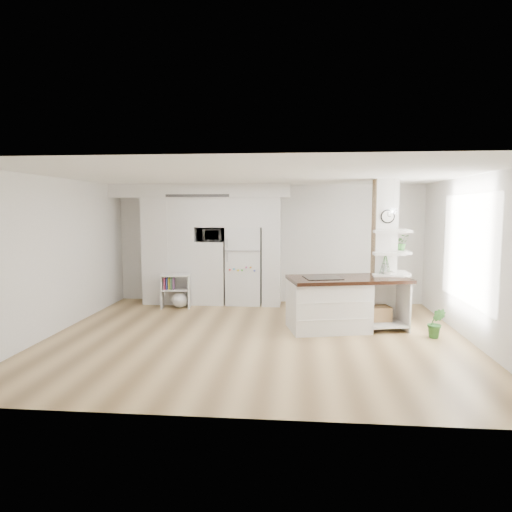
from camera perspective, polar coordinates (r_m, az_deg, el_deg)
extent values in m
cube|color=tan|center=(7.82, 0.07, -10.10)|extent=(7.00, 6.00, 0.01)
cube|color=white|center=(7.54, 0.07, 10.04)|extent=(7.00, 6.00, 0.04)
cube|color=silver|center=(10.54, 1.55, 1.54)|extent=(7.00, 0.04, 2.70)
cube|color=silver|center=(4.61, -3.30, -4.25)|extent=(7.00, 0.04, 2.70)
cube|color=silver|center=(8.61, -23.80, 0.03)|extent=(0.04, 6.00, 2.70)
cube|color=silver|center=(8.04, 25.76, -0.45)|extent=(0.04, 6.00, 2.70)
cube|color=silver|center=(10.61, -10.52, 0.65)|extent=(1.20, 0.65, 2.40)
cube|color=silver|center=(10.45, -5.58, -2.06)|extent=(0.65, 0.65, 1.42)
cube|color=silver|center=(10.35, -5.66, 5.45)|extent=(0.65, 0.65, 0.65)
cube|color=silver|center=(10.23, -1.51, 5.47)|extent=(0.85, 0.65, 0.65)
cube|color=silver|center=(10.22, 1.98, 0.56)|extent=(0.40, 0.65, 2.40)
cube|color=silver|center=(10.37, -6.94, 8.06)|extent=(4.00, 0.70, 0.30)
cube|color=#262626|center=(10.04, -7.35, 7.50)|extent=(1.40, 0.04, 0.06)
cube|color=silver|center=(10.32, -1.48, -1.21)|extent=(0.78, 0.66, 1.75)
cube|color=#B2B2B7|center=(9.95, -1.72, 0.63)|extent=(0.78, 0.01, 0.03)
cube|color=silver|center=(8.87, 15.76, 0.48)|extent=(0.40, 0.40, 2.70)
cube|color=tan|center=(8.84, 14.42, 0.49)|extent=(0.02, 0.40, 2.70)
cube|color=tan|center=(9.08, 15.52, 0.60)|extent=(0.40, 0.02, 2.70)
cylinder|color=black|center=(8.64, 16.13, 4.77)|extent=(0.25, 0.03, 0.25)
cylinder|color=white|center=(8.62, 16.15, 4.77)|extent=(0.21, 0.01, 0.21)
plane|color=white|center=(8.30, 24.96, 0.81)|extent=(0.00, 2.40, 2.40)
cylinder|color=white|center=(7.70, 12.93, 5.48)|extent=(0.12, 0.12, 0.10)
cube|color=silver|center=(8.28, 8.99, -6.14)|extent=(1.52, 1.17, 0.88)
cube|color=silver|center=(8.68, 15.30, -7.90)|extent=(0.91, 1.03, 0.04)
cube|color=silver|center=(8.75, 17.48, -5.68)|extent=(0.23, 0.87, 0.88)
cube|color=black|center=(8.31, 11.46, -2.85)|extent=(2.26, 1.43, 0.06)
cube|color=black|center=(8.16, 8.34, -2.69)|extent=(0.73, 0.65, 0.01)
cube|color=#AB8053|center=(8.63, 15.01, -6.95)|extent=(0.48, 0.40, 0.26)
cylinder|color=white|center=(8.65, 15.84, -1.67)|extent=(0.12, 0.12, 0.22)
cube|color=silver|center=(10.16, -11.65, -4.34)|extent=(0.08, 0.36, 0.74)
cube|color=silver|center=(10.09, -8.33, -4.35)|extent=(0.08, 0.36, 0.74)
cube|color=silver|center=(10.06, -10.03, -2.37)|extent=(0.66, 0.44, 0.03)
cube|color=silver|center=(10.11, -10.00, -4.17)|extent=(0.63, 0.43, 0.03)
sphere|color=silver|center=(10.14, -9.50, -5.40)|extent=(0.36, 0.36, 0.36)
imported|color=#2D6528|center=(8.27, 21.60, -7.78)|extent=(0.33, 0.30, 0.52)
imported|color=#2D6528|center=(10.17, 12.30, -4.97)|extent=(0.34, 0.34, 0.52)
imported|color=#2D2D2D|center=(10.32, -5.68, 2.64)|extent=(0.54, 0.37, 0.30)
imported|color=#2D6528|center=(9.02, 17.73, 1.62)|extent=(0.27, 0.23, 0.30)
imported|color=white|center=(8.62, 16.05, -2.02)|extent=(0.22, 0.22, 0.05)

